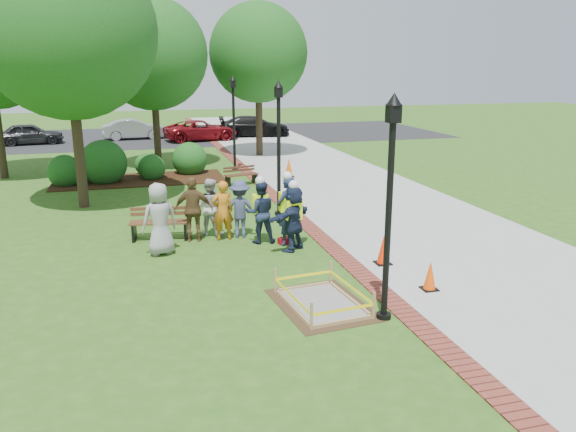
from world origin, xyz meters
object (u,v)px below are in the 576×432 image
object	(u,v)px
wet_concrete_pad	(322,294)
cone_front	(430,276)
bench_near	(160,230)
hivis_worker_c	(260,210)
hivis_worker_b	(287,209)
hivis_worker_a	(293,216)
lamp_near	(390,193)

from	to	relation	value
wet_concrete_pad	cone_front	size ratio (longest dim) A/B	3.70
bench_near	hivis_worker_c	distance (m)	2.91
wet_concrete_pad	hivis_worker_b	world-z (taller)	hivis_worker_b
wet_concrete_pad	bench_near	xyz separation A→B (m)	(-2.91, 5.42, 0.05)
hivis_worker_b	hivis_worker_c	bearing A→B (deg)	151.33
hivis_worker_a	hivis_worker_b	bearing A→B (deg)	93.31
hivis_worker_a	hivis_worker_b	distance (m)	0.49
cone_front	hivis_worker_c	distance (m)	5.13
bench_near	hivis_worker_a	world-z (taller)	hivis_worker_a
hivis_worker_a	lamp_near	bearing A→B (deg)	-83.06
lamp_near	hivis_worker_b	distance (m)	5.18
bench_near	hivis_worker_c	world-z (taller)	hivis_worker_c
lamp_near	hivis_worker_a	world-z (taller)	lamp_near
bench_near	cone_front	bearing A→B (deg)	-44.49
wet_concrete_pad	hivis_worker_c	bearing A→B (deg)	93.60
hivis_worker_c	lamp_near	bearing A→B (deg)	-76.92
lamp_near	hivis_worker_a	size ratio (longest dim) A/B	2.28
hivis_worker_b	wet_concrete_pad	bearing A→B (deg)	-95.46
lamp_near	hivis_worker_b	size ratio (longest dim) A/B	2.12
wet_concrete_pad	hivis_worker_b	distance (m)	4.11
hivis_worker_c	cone_front	bearing A→B (deg)	-57.08
hivis_worker_a	cone_front	bearing A→B (deg)	-58.74
cone_front	bench_near	bearing A→B (deg)	135.51
wet_concrete_pad	cone_front	distance (m)	2.50
bench_near	hivis_worker_c	size ratio (longest dim) A/B	0.91
bench_near	lamp_near	world-z (taller)	lamp_near
wet_concrete_pad	lamp_near	xyz separation A→B (m)	(0.95, -0.90, 2.25)
wet_concrete_pad	bench_near	bearing A→B (deg)	118.26
wet_concrete_pad	hivis_worker_a	size ratio (longest dim) A/B	1.32
lamp_near	hivis_worker_a	distance (m)	4.73
cone_front	hivis_worker_b	xyz separation A→B (m)	(-2.11, 3.91, 0.67)
bench_near	hivis_worker_b	xyz separation A→B (m)	(3.30, -1.40, 0.71)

